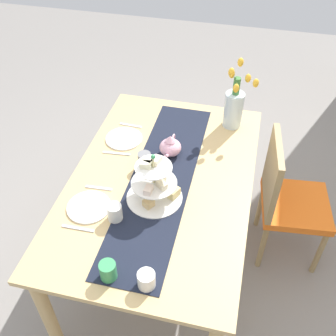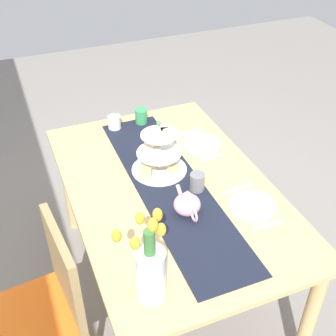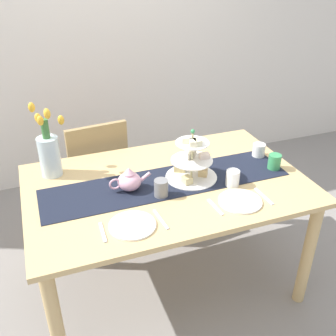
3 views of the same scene
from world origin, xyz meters
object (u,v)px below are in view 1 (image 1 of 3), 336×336
at_px(dinner_plate_right, 89,207).
at_px(tiered_cake_stand, 155,185).
at_px(cream_jug, 146,280).
at_px(chair_left, 286,197).
at_px(teapot, 170,147).
at_px(tulip_vase, 234,105).
at_px(dining_table, 162,192).
at_px(mug_orange, 108,271).
at_px(mug_white_text, 115,212).
at_px(dinner_plate_left, 124,139).
at_px(mug_grey, 144,160).
at_px(fork_right, 99,188).
at_px(knife_right, 78,228).
at_px(knife_left, 116,153).
at_px(fork_left, 131,125).

bearing_deg(dinner_plate_right, tiered_cake_stand, 114.33).
bearing_deg(tiered_cake_stand, cream_jug, 10.47).
height_order(chair_left, teapot, chair_left).
bearing_deg(tulip_vase, dining_table, -28.36).
distance_m(cream_jug, mug_orange, 0.18).
relative_size(tiered_cake_stand, dinner_plate_right, 1.32).
bearing_deg(cream_jug, mug_white_text, -141.93).
bearing_deg(cream_jug, dinner_plate_right, -131.35).
bearing_deg(teapot, tulip_vase, 139.57).
height_order(dining_table, chair_left, chair_left).
xyz_separation_m(cream_jug, dinner_plate_right, (-0.37, -0.42, -0.04)).
distance_m(dinner_plate_left, mug_grey, 0.30).
xyz_separation_m(dinner_plate_right, mug_white_text, (0.04, 0.16, 0.04)).
relative_size(dining_table, tiered_cake_stand, 5.21).
relative_size(fork_right, mug_white_text, 1.58).
bearing_deg(dinner_plate_left, dinner_plate_right, 0.00).
distance_m(teapot, dinner_plate_right, 0.61).
height_order(dining_table, mug_orange, mug_orange).
xyz_separation_m(knife_right, mug_grey, (-0.52, 0.20, 0.05)).
xyz_separation_m(teapot, mug_grey, (0.14, -0.12, -0.01)).
height_order(dinner_plate_right, mug_grey, mug_grey).
bearing_deg(mug_white_text, dinner_plate_left, -165.70).
relative_size(cream_jug, mug_grey, 0.89).
distance_m(tiered_cake_stand, knife_left, 0.45).
bearing_deg(cream_jug, teapot, -173.52).
relative_size(dining_table, chair_left, 1.74).
bearing_deg(chair_left, fork_left, -98.20).
height_order(dinner_plate_right, mug_white_text, mug_white_text).
relative_size(cream_jug, knife_right, 0.50).
xyz_separation_m(mug_grey, mug_orange, (0.74, 0.04, -0.00)).
bearing_deg(dinner_plate_left, fork_right, 0.00).
bearing_deg(fork_left, mug_white_text, 11.70).
bearing_deg(teapot, mug_grey, -39.73).
bearing_deg(dinner_plate_left, mug_white_text, 14.30).
relative_size(knife_left, fork_right, 1.13).
relative_size(teapot, dinner_plate_right, 1.04).
bearing_deg(mug_white_text, tulip_vase, 152.74).
bearing_deg(dinner_plate_left, dining_table, 47.16).
relative_size(chair_left, cream_jug, 10.71).
bearing_deg(dinner_plate_right, tulip_vase, 144.40).
height_order(dinner_plate_left, knife_left, dinner_plate_left).
bearing_deg(dining_table, teapot, 180.00).
xyz_separation_m(teapot, mug_orange, (0.88, -0.07, -0.01)).
bearing_deg(dinner_plate_left, fork_left, 180.00).
xyz_separation_m(fork_left, mug_white_text, (0.77, 0.16, 0.04)).
relative_size(fork_left, knife_left, 0.88).
xyz_separation_m(tulip_vase, mug_white_text, (0.94, -0.48, -0.11)).
distance_m(tulip_vase, cream_jug, 1.29).
bearing_deg(chair_left, cream_jug, -33.63).
xyz_separation_m(dinner_plate_left, fork_right, (0.44, 0.00, -0.00)).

